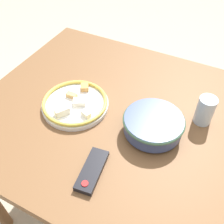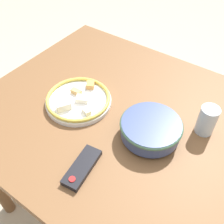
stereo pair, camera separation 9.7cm
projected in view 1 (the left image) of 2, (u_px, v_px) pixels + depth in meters
The scene contains 6 objects.
ground_plane at pixel (129, 206), 1.54m from camera, with size 8.00×8.00×0.00m, color #B7A88E.
dining_table at pixel (137, 134), 1.05m from camera, with size 1.28×0.93×0.76m.
noodle_bowl at pixel (153, 124), 0.92m from camera, with size 0.22×0.22×0.07m.
food_plate at pixel (75, 103), 1.03m from camera, with size 0.26×0.26×0.05m.
tv_remote at pixel (92, 170), 0.83m from camera, with size 0.08×0.16×0.02m.
drinking_glass at pixel (205, 110), 0.95m from camera, with size 0.07×0.07×0.11m.
Camera 1 is at (-0.21, 0.64, 1.49)m, focal length 42.00 mm.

